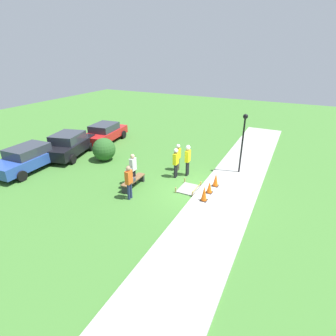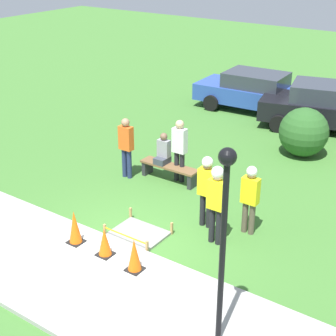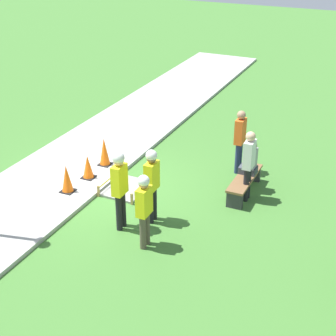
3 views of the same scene
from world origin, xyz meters
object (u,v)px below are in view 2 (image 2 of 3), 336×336
(worker_trainee, at_px, (207,185))
(person_seated_on_bench, at_px, (163,151))
(worker_assistant, at_px, (217,197))
(parked_car_blue, at_px, (255,91))
(park_bench, at_px, (169,169))
(lamppost_near, at_px, (224,220))
(traffic_cone_far_patch, at_px, (105,242))
(traffic_cone_sidewalk_edge, at_px, (134,255))
(worker_supervisor, at_px, (250,194))
(bystander_in_orange_shirt, at_px, (126,144))
(traffic_cone_near_patch, at_px, (75,227))
(parked_car_black, at_px, (321,106))
(bystander_in_gray_shirt, at_px, (180,147))

(worker_trainee, bearing_deg, person_seated_on_bench, 146.13)
(worker_assistant, distance_m, worker_trainee, 0.76)
(parked_car_blue, bearing_deg, park_bench, -86.08)
(park_bench, relative_size, parked_car_blue, 0.38)
(person_seated_on_bench, relative_size, lamppost_near, 0.25)
(traffic_cone_far_patch, xyz_separation_m, traffic_cone_sidewalk_edge, (0.87, -0.07, 0.04))
(worker_assistant, bearing_deg, person_seated_on_bench, 144.35)
(worker_supervisor, xyz_separation_m, bystander_in_orange_shirt, (-4.25, 0.73, 0.01))
(worker_trainee, height_order, lamppost_near, lamppost_near)
(traffic_cone_near_patch, distance_m, parked_car_blue, 11.25)
(park_bench, bearing_deg, worker_trainee, -35.98)
(bystander_in_orange_shirt, relative_size, parked_car_black, 0.39)
(bystander_in_gray_shirt, bearing_deg, traffic_cone_far_patch, -78.58)
(traffic_cone_far_patch, distance_m, parked_car_blue, 11.36)
(traffic_cone_far_patch, distance_m, worker_supervisor, 3.47)
(worker_trainee, bearing_deg, worker_assistant, -42.47)
(traffic_cone_far_patch, bearing_deg, bystander_in_orange_shirt, 122.47)
(worker_trainee, distance_m, bystander_in_gray_shirt, 2.55)
(worker_assistant, height_order, lamppost_near, lamppost_near)
(traffic_cone_sidewalk_edge, bearing_deg, traffic_cone_far_patch, 175.70)
(traffic_cone_near_patch, distance_m, traffic_cone_far_patch, 0.87)
(worker_trainee, xyz_separation_m, lamppost_near, (2.22, -3.25, 1.37))
(worker_trainee, bearing_deg, worker_supervisor, 17.41)
(traffic_cone_sidewalk_edge, distance_m, person_seated_on_bench, 4.68)
(traffic_cone_far_patch, distance_m, worker_trainee, 2.74)
(traffic_cone_sidewalk_edge, bearing_deg, bystander_in_gray_shirt, 112.10)
(traffic_cone_sidewalk_edge, xyz_separation_m, parked_car_blue, (-2.84, 11.24, 0.32))
(traffic_cone_near_patch, xyz_separation_m, person_seated_on_bench, (-0.46, 4.06, 0.33))
(worker_assistant, bearing_deg, parked_car_blue, 111.22)
(traffic_cone_sidewalk_edge, height_order, lamppost_near, lamppost_near)
(traffic_cone_far_patch, distance_m, parked_car_black, 10.75)
(parked_car_black, bearing_deg, park_bench, -120.36)
(worker_assistant, xyz_separation_m, parked_car_black, (-0.75, 8.78, -0.34))
(traffic_cone_far_patch, distance_m, person_seated_on_bench, 4.28)
(traffic_cone_near_patch, xyz_separation_m, traffic_cone_far_patch, (0.87, 0.01, -0.08))
(bystander_in_gray_shirt, bearing_deg, parked_car_blue, 99.12)
(worker_trainee, bearing_deg, traffic_cone_sidewalk_edge, -94.53)
(parked_car_blue, bearing_deg, traffic_cone_far_patch, -83.11)
(bystander_in_orange_shirt, height_order, parked_car_blue, bystander_in_orange_shirt)
(worker_trainee, relative_size, lamppost_near, 0.51)
(traffic_cone_near_patch, bearing_deg, park_bench, 93.06)
(person_seated_on_bench, distance_m, bystander_in_gray_shirt, 0.55)
(traffic_cone_near_patch, xyz_separation_m, lamppost_near, (4.16, -0.80, 1.97))
(bystander_in_orange_shirt, bearing_deg, parked_car_black, 66.90)
(worker_supervisor, xyz_separation_m, lamppost_near, (1.24, -3.56, 1.45))
(worker_trainee, relative_size, bystander_in_orange_shirt, 1.01)
(person_seated_on_bench, height_order, bystander_in_orange_shirt, bystander_in_orange_shirt)
(traffic_cone_sidewalk_edge, relative_size, bystander_in_orange_shirt, 0.41)
(person_seated_on_bench, xyz_separation_m, parked_car_black, (2.21, 6.65, 0.00))
(worker_assistant, height_order, bystander_in_gray_shirt, worker_assistant)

